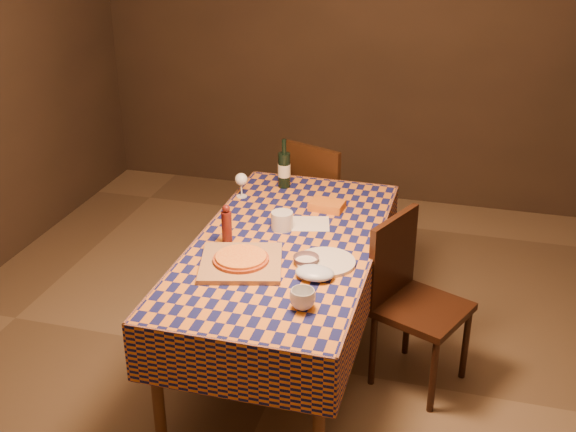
{
  "coord_description": "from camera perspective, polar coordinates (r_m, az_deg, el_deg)",
  "views": [
    {
      "loc": [
        0.9,
        -3.23,
        2.49
      ],
      "look_at": [
        0.0,
        0.05,
        0.9
      ],
      "focal_mm": 45.0,
      "sensor_mm": 36.0,
      "label": 1
    }
  ],
  "objects": [
    {
      "name": "room",
      "position": [
        3.54,
        -0.22,
        6.28
      ],
      "size": [
        5.0,
        5.1,
        2.7
      ],
      "color": "brown",
      "rests_on": "ground"
    },
    {
      "name": "dining_table",
      "position": [
        3.8,
        -0.2,
        -3.13
      ],
      "size": [
        0.94,
        1.84,
        0.77
      ],
      "color": "brown",
      "rests_on": "ground"
    },
    {
      "name": "cutting_board",
      "position": [
        3.55,
        -3.72,
        -3.71
      ],
      "size": [
        0.48,
        0.48,
        0.02
      ],
      "primitive_type": "cube",
      "rotation": [
        0.0,
        0.0,
        0.26
      ],
      "color": "#A5784D",
      "rests_on": "dining_table"
    },
    {
      "name": "pizza",
      "position": [
        3.54,
        -3.73,
        -3.35
      ],
      "size": [
        0.33,
        0.33,
        0.03
      ],
      "color": "#A3401B",
      "rests_on": "cutting_board"
    },
    {
      "name": "pepper_mill",
      "position": [
        3.72,
        -4.86,
        -0.8
      ],
      "size": [
        0.07,
        0.07,
        0.22
      ],
      "color": "#471310",
      "rests_on": "dining_table"
    },
    {
      "name": "bowl",
      "position": [
        3.55,
        1.43,
        -3.51
      ],
      "size": [
        0.14,
        0.14,
        0.04
      ],
      "primitive_type": "imported",
      "rotation": [
        0.0,
        0.0,
        -0.13
      ],
      "color": "#654D55",
      "rests_on": "dining_table"
    },
    {
      "name": "wine_glass",
      "position": [
        4.28,
        -3.71,
        2.85
      ],
      "size": [
        0.08,
        0.08,
        0.15
      ],
      "color": "white",
      "rests_on": "dining_table"
    },
    {
      "name": "wine_bottle",
      "position": [
        4.41,
        -0.31,
        3.72
      ],
      "size": [
        0.1,
        0.1,
        0.31
      ],
      "color": "black",
      "rests_on": "dining_table"
    },
    {
      "name": "deli_tub",
      "position": [
        3.89,
        -0.47,
        -0.36
      ],
      "size": [
        0.13,
        0.13,
        0.1
      ],
      "primitive_type": "cylinder",
      "rotation": [
        0.0,
        0.0,
        0.14
      ],
      "color": "silver",
      "rests_on": "dining_table"
    },
    {
      "name": "takeout_container",
      "position": [
        4.14,
        3.1,
        0.84
      ],
      "size": [
        0.2,
        0.15,
        0.05
      ],
      "primitive_type": "cube",
      "rotation": [
        0.0,
        0.0,
        -0.09
      ],
      "color": "#C5641A",
      "rests_on": "dining_table"
    },
    {
      "name": "white_plate",
      "position": [
        3.57,
        2.98,
        -3.65
      ],
      "size": [
        0.38,
        0.38,
        0.02
      ],
      "primitive_type": "cylinder",
      "rotation": [
        0.0,
        0.0,
        0.37
      ],
      "color": "silver",
      "rests_on": "dining_table"
    },
    {
      "name": "tumbler",
      "position": [
        3.19,
        1.16,
        -6.57
      ],
      "size": [
        0.13,
        0.13,
        0.09
      ],
      "primitive_type": "imported",
      "rotation": [
        0.0,
        0.0,
        0.09
      ],
      "color": "silver",
      "rests_on": "dining_table"
    },
    {
      "name": "flour_patch",
      "position": [
        3.97,
        1.48,
        -0.61
      ],
      "size": [
        0.29,
        0.24,
        0.0
      ],
      "primitive_type": "cube",
      "rotation": [
        0.0,
        0.0,
        0.24
      ],
      "color": "silver",
      "rests_on": "dining_table"
    },
    {
      "name": "flour_bag",
      "position": [
        3.43,
        2.13,
        -4.51
      ],
      "size": [
        0.22,
        0.19,
        0.06
      ],
      "primitive_type": "ellipsoid",
      "rotation": [
        0.0,
        0.0,
        -0.29
      ],
      "color": "#AFC3E0",
      "rests_on": "dining_table"
    },
    {
      "name": "chair_far",
      "position": [
        4.9,
        2.65,
        1.38
      ],
      "size": [
        0.55,
        0.55,
        0.93
      ],
      "color": "black",
      "rests_on": "ground"
    },
    {
      "name": "chair_right",
      "position": [
        3.86,
        9.6,
        -6.0
      ],
      "size": [
        0.56,
        0.56,
        0.93
      ],
      "color": "black",
      "rests_on": "ground"
    }
  ]
}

